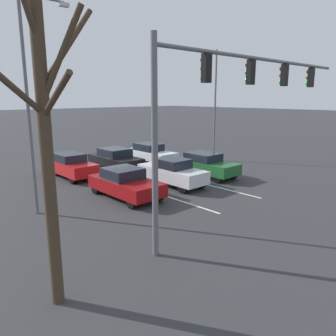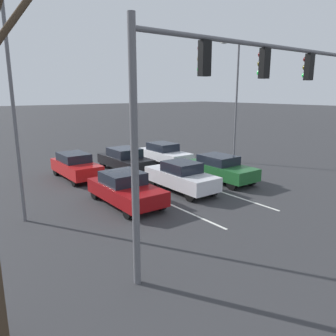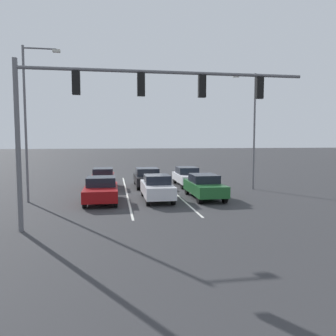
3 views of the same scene
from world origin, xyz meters
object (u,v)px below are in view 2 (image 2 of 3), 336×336
object	(u,v)px
car_darkgreen_leftlane_front	(220,168)
street_lamp_left_shoulder	(235,95)
car_silver_midlane_front	(181,176)
traffic_signal_gantry	(248,84)
street_lamp_right_shoulder	(17,89)
car_red_rightlane_second	(76,166)
car_white_leftlane_second	(164,153)
car_maroon_rightlane_front	(125,189)
car_black_midlane_second	(125,159)

from	to	relation	value
car_darkgreen_leftlane_front	street_lamp_left_shoulder	bearing A→B (deg)	-145.30
car_silver_midlane_front	car_darkgreen_leftlane_front	xyz separation A→B (m)	(-3.10, -0.19, -0.00)
traffic_signal_gantry	street_lamp_right_shoulder	world-z (taller)	street_lamp_right_shoulder
car_red_rightlane_second	street_lamp_right_shoulder	distance (m)	8.00
traffic_signal_gantry	car_red_rightlane_second	bearing A→B (deg)	-83.66
car_white_leftlane_second	car_maroon_rightlane_front	bearing A→B (deg)	42.23
car_red_rightlane_second	car_black_midlane_second	size ratio (longest dim) A/B	0.96
car_darkgreen_leftlane_front	car_maroon_rightlane_front	world-z (taller)	car_darkgreen_leftlane_front
car_red_rightlane_second	traffic_signal_gantry	size ratio (longest dim) A/B	0.35
traffic_signal_gantry	car_maroon_rightlane_front	bearing A→B (deg)	-78.18
car_white_leftlane_second	street_lamp_right_shoulder	distance (m)	12.88
car_maroon_rightlane_front	car_red_rightlane_second	distance (m)	5.92
street_lamp_right_shoulder	traffic_signal_gantry	bearing A→B (deg)	129.21
car_black_midlane_second	car_white_leftlane_second	world-z (taller)	car_white_leftlane_second
traffic_signal_gantry	street_lamp_left_shoulder	distance (m)	13.49
car_black_midlane_second	car_darkgreen_leftlane_front	bearing A→B (deg)	118.28
car_darkgreen_leftlane_front	street_lamp_right_shoulder	size ratio (longest dim) A/B	0.49
car_silver_midlane_front	car_red_rightlane_second	bearing A→B (deg)	-59.39
car_silver_midlane_front	car_maroon_rightlane_front	xyz separation A→B (m)	(3.39, 0.06, -0.05)
car_darkgreen_leftlane_front	street_lamp_left_shoulder	xyz separation A→B (m)	(-4.52, -3.13, 4.14)
car_maroon_rightlane_front	street_lamp_left_shoulder	world-z (taller)	street_lamp_left_shoulder
car_silver_midlane_front	car_white_leftlane_second	xyz separation A→B (m)	(-3.29, -6.00, -0.00)
car_darkgreen_leftlane_front	car_white_leftlane_second	world-z (taller)	car_darkgreen_leftlane_front
car_maroon_rightlane_front	traffic_signal_gantry	bearing A→B (deg)	101.82
car_red_rightlane_second	street_lamp_left_shoulder	xyz separation A→B (m)	(-11.08, 2.55, 4.13)
car_white_leftlane_second	street_lamp_left_shoulder	bearing A→B (deg)	148.17
car_black_midlane_second	car_maroon_rightlane_front	bearing A→B (deg)	60.68
car_red_rightlane_second	traffic_signal_gantry	xyz separation A→B (m)	(-1.31, 11.83, 4.59)
traffic_signal_gantry	street_lamp_right_shoulder	bearing A→B (deg)	-50.79
car_white_leftlane_second	street_lamp_left_shoulder	size ratio (longest dim) A/B	0.52
car_white_leftlane_second	street_lamp_left_shoulder	xyz separation A→B (m)	(-4.33, 2.68, 4.13)
street_lamp_left_shoulder	car_maroon_rightlane_front	bearing A→B (deg)	17.06
street_lamp_left_shoulder	car_darkgreen_leftlane_front	bearing A→B (deg)	34.70
car_red_rightlane_second	car_white_leftlane_second	size ratio (longest dim) A/B	0.94
car_red_rightlane_second	street_lamp_right_shoulder	world-z (taller)	street_lamp_right_shoulder
car_darkgreen_leftlane_front	car_maroon_rightlane_front	distance (m)	6.49
traffic_signal_gantry	street_lamp_right_shoulder	size ratio (longest dim) A/B	1.33
car_silver_midlane_front	car_darkgreen_leftlane_front	distance (m)	3.10
car_silver_midlane_front	car_darkgreen_leftlane_front	bearing A→B (deg)	-176.48
car_silver_midlane_front	traffic_signal_gantry	world-z (taller)	traffic_signal_gantry
car_maroon_rightlane_front	car_white_leftlane_second	world-z (taller)	car_white_leftlane_second
car_silver_midlane_front	car_red_rightlane_second	size ratio (longest dim) A/B	1.04
car_red_rightlane_second	traffic_signal_gantry	bearing A→B (deg)	96.34
car_red_rightlane_second	car_silver_midlane_front	bearing A→B (deg)	120.61
street_lamp_right_shoulder	street_lamp_left_shoulder	distance (m)	15.37
street_lamp_left_shoulder	traffic_signal_gantry	bearing A→B (deg)	43.54
car_maroon_rightlane_front	car_white_leftlane_second	size ratio (longest dim) A/B	0.96
car_silver_midlane_front	street_lamp_left_shoulder	world-z (taller)	street_lamp_left_shoulder
street_lamp_right_shoulder	street_lamp_left_shoulder	world-z (taller)	street_lamp_right_shoulder
car_maroon_rightlane_front	car_white_leftlane_second	bearing A→B (deg)	-137.77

